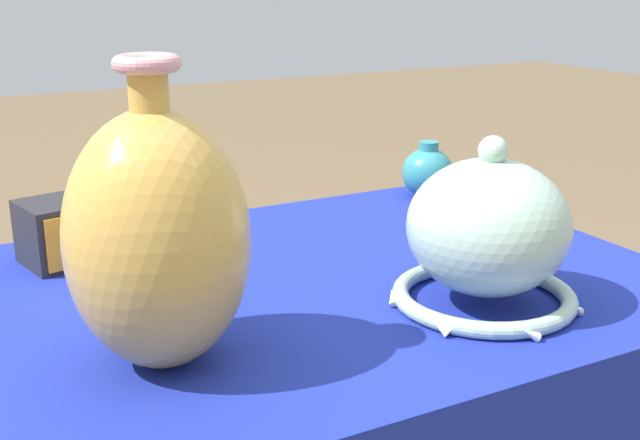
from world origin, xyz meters
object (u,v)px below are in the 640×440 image
mosaic_tile_box (77,229)px  vase_dome_bell (487,236)px  jar_round_teal (428,172)px  pot_squat_ivory (123,280)px  vase_tall_bulbous (158,239)px

mosaic_tile_box → vase_dome_bell: bearing=-56.7°
jar_round_teal → pot_squat_ivory: size_ratio=0.88×
vase_dome_bell → pot_squat_ivory: 0.48m
vase_dome_bell → mosaic_tile_box: 0.61m
vase_dome_bell → pot_squat_ivory: (-0.41, 0.24, -0.07)m
vase_tall_bulbous → mosaic_tile_box: (-0.01, 0.39, -0.10)m
jar_round_teal → pot_squat_ivory: jar_round_teal is taller
vase_tall_bulbous → pot_squat_ivory: bearing=87.8°
mosaic_tile_box → jar_round_teal: 0.67m
vase_tall_bulbous → mosaic_tile_box: size_ratio=1.96×
mosaic_tile_box → jar_round_teal: bearing=-8.7°
vase_dome_bell → mosaic_tile_box: (-0.43, 0.43, -0.05)m
vase_dome_bell → jar_round_teal: size_ratio=2.31×
vase_tall_bulbous → pot_squat_ivory: 0.24m
vase_dome_bell → jar_round_teal: (0.24, 0.46, -0.04)m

